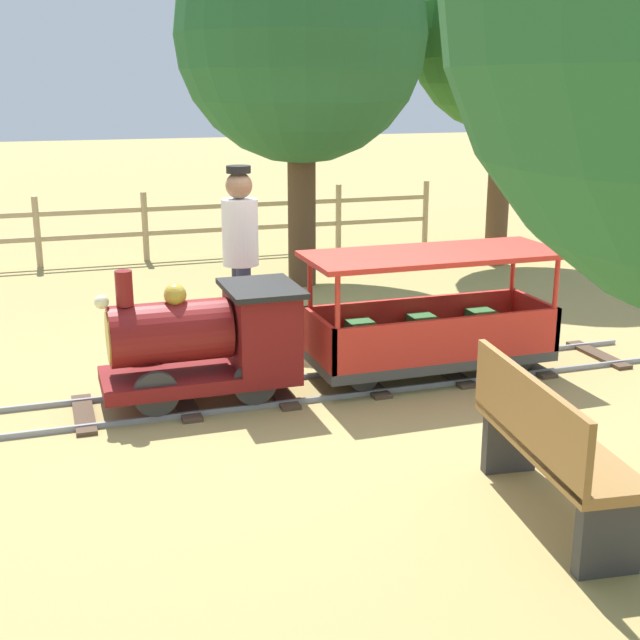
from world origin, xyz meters
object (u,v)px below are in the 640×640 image
at_px(park_bench, 547,446).
at_px(passenger_car, 431,325).
at_px(oak_tree_far, 508,34).
at_px(oak_tree_distant, 301,36).
at_px(conductor_person, 240,247).
at_px(locomotive, 211,339).

bearing_deg(park_bench, passenger_car, -10.19).
relative_size(oak_tree_far, oak_tree_distant, 0.98).
bearing_deg(passenger_car, conductor_person, 53.04).
bearing_deg(oak_tree_distant, park_bench, 176.10).
bearing_deg(locomotive, oak_tree_far, -50.30).
xyz_separation_m(oak_tree_far, oak_tree_distant, (-0.31, 2.71, -0.09)).
bearing_deg(passenger_car, locomotive, 90.00).
relative_size(locomotive, passenger_car, 0.72).
xyz_separation_m(conductor_person, oak_tree_distant, (2.40, -1.27, 1.79)).
bearing_deg(oak_tree_far, park_bench, 152.52).
distance_m(conductor_person, oak_tree_distant, 3.25).
bearing_deg(park_bench, conductor_person, 15.40).
bearing_deg(passenger_car, oak_tree_far, -36.07).
relative_size(locomotive, oak_tree_far, 0.36).
relative_size(conductor_person, oak_tree_far, 0.40).
relative_size(passenger_car, oak_tree_far, 0.49).
distance_m(passenger_car, oak_tree_far, 5.16).
xyz_separation_m(locomotive, passenger_car, (0.00, -1.76, -0.06)).
relative_size(passenger_car, park_bench, 1.49).
distance_m(locomotive, passenger_car, 1.76).
relative_size(conductor_person, oak_tree_distant, 0.39).
distance_m(locomotive, park_bench, 2.63).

